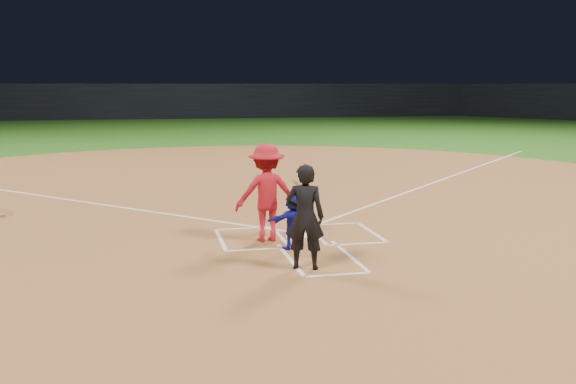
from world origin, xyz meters
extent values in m
plane|color=#235A16|center=(0.00, 0.00, 0.00)|extent=(120.00, 120.00, 0.00)
cylinder|color=#925B2F|center=(0.00, 6.00, 0.01)|extent=(28.00, 28.00, 0.01)
cube|color=black|center=(0.00, 48.00, 1.60)|extent=(80.00, 1.20, 3.20)
cylinder|color=white|center=(0.00, 0.00, 0.02)|extent=(0.60, 0.60, 0.02)
imported|color=#1316A0|center=(-0.33, -0.99, 0.54)|extent=(1.02, 0.53, 1.05)
imported|color=black|center=(-0.43, -2.33, 0.90)|extent=(0.75, 0.61, 1.78)
cube|color=white|center=(-0.98, 0.92, 0.01)|extent=(1.22, 0.08, 0.01)
cube|color=white|center=(-0.98, -0.92, 0.01)|extent=(1.22, 0.08, 0.01)
cube|color=white|center=(-0.37, 0.00, 0.01)|extent=(0.08, 1.83, 0.01)
cube|color=white|center=(-1.59, 0.00, 0.01)|extent=(0.08, 1.83, 0.01)
cube|color=white|center=(0.98, 0.92, 0.01)|extent=(1.22, 0.08, 0.01)
cube|color=white|center=(0.98, -0.92, 0.01)|extent=(1.22, 0.08, 0.01)
cube|color=white|center=(0.37, 0.00, 0.01)|extent=(0.08, 1.83, 0.01)
cube|color=white|center=(1.59, 0.00, 0.01)|extent=(0.08, 1.83, 0.01)
cube|color=white|center=(-0.55, -1.70, 0.01)|extent=(0.08, 2.20, 0.01)
cube|color=white|center=(0.55, -1.70, 0.01)|extent=(0.08, 2.20, 0.01)
cube|color=white|center=(0.00, -2.80, 0.01)|extent=(1.10, 0.08, 0.01)
cube|color=white|center=(7.07, 7.37, 0.01)|extent=(14.21, 14.21, 0.01)
cube|color=white|center=(-7.07, 7.37, 0.01)|extent=(14.21, 14.21, 0.01)
imported|color=red|center=(-0.70, -0.25, 0.97)|extent=(1.27, 0.76, 1.92)
cylinder|color=olive|center=(-0.10, -0.40, 1.15)|extent=(0.39, 0.80, 0.28)
camera|label=1|loc=(-2.92, -12.47, 3.06)|focal=40.00mm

